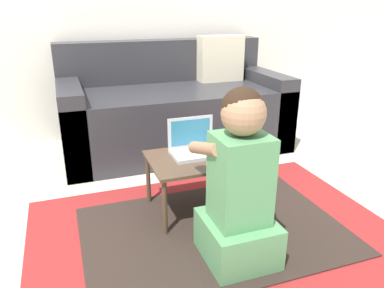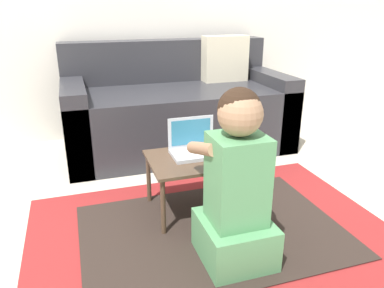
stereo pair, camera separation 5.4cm
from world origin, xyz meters
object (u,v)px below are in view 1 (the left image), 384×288
computer_mouse (232,149)px  person_seated (239,188)px  laptop (195,148)px  laptop_desk (198,164)px  couch (174,110)px

computer_mouse → person_seated: bearing=-111.8°
laptop → computer_mouse: size_ratio=2.52×
laptop_desk → computer_mouse: bearing=1.4°
laptop_desk → person_seated: size_ratio=0.67×
laptop → couch: bearing=79.7°
laptop_desk → laptop: laptop is taller
couch → computer_mouse: bearing=-88.6°
computer_mouse → laptop_desk: bearing=-178.6°
laptop → computer_mouse: laptop is taller
laptop_desk → person_seated: 0.45m
laptop_desk → computer_mouse: 0.20m
couch → laptop: 0.97m
couch → computer_mouse: 1.00m
laptop_desk → person_seated: (0.02, -0.44, 0.07)m
laptop_desk → laptop: bearing=94.2°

